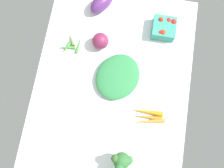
# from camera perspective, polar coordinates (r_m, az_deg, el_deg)

# --- Properties ---
(tablecloth) EXTENTS (1.04, 0.76, 0.02)m
(tablecloth) POSITION_cam_1_polar(r_m,az_deg,el_deg) (1.23, 0.00, -0.31)
(tablecloth) COLOR white
(tablecloth) RESTS_ON ground
(broccoli_head) EXTENTS (0.09, 0.10, 0.12)m
(broccoli_head) POSITION_cam_1_polar(r_m,az_deg,el_deg) (1.12, 2.24, -17.39)
(broccoli_head) COLOR #A4C97F
(broccoli_head) RESTS_ON tablecloth
(berry_basket) EXTENTS (0.12, 0.12, 0.07)m
(berry_basket) POSITION_cam_1_polar(r_m,az_deg,el_deg) (1.31, 11.92, 12.54)
(berry_basket) COLOR teal
(berry_basket) RESTS_ON tablecloth
(eggplant) EXTENTS (0.17, 0.15, 0.08)m
(eggplant) POSITION_cam_1_polar(r_m,az_deg,el_deg) (1.34, -2.37, 18.33)
(eggplant) COLOR #58296C
(eggplant) RESTS_ON tablecloth
(carrot_bunch) EXTENTS (0.09, 0.17, 0.03)m
(carrot_bunch) POSITION_cam_1_polar(r_m,az_deg,el_deg) (1.19, 8.08, -7.34)
(carrot_bunch) COLOR orange
(carrot_bunch) RESTS_ON tablecloth
(okra_pile) EXTENTS (0.13, 0.12, 0.02)m
(okra_pile) POSITION_cam_1_polar(r_m,az_deg,el_deg) (1.29, -9.64, 8.93)
(okra_pile) COLOR #4A903F
(okra_pile) RESTS_ON tablecloth
(leafy_greens_clump) EXTENTS (0.30, 0.28, 0.05)m
(leafy_greens_clump) POSITION_cam_1_polar(r_m,az_deg,el_deg) (1.20, 1.33, 1.74)
(leafy_greens_clump) COLOR #2F8045
(leafy_greens_clump) RESTS_ON tablecloth
(red_onion_center) EXTENTS (0.08, 0.08, 0.08)m
(red_onion_center) POSITION_cam_1_polar(r_m,az_deg,el_deg) (1.24, -2.69, 9.90)
(red_onion_center) COLOR #7D2449
(red_onion_center) RESTS_ON tablecloth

